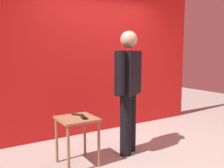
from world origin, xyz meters
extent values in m
plane|color=#9E9991|center=(0.00, 0.00, 0.00)|extent=(12.00, 12.00, 0.00)
cube|color=red|center=(0.00, 1.48, 1.61)|extent=(4.44, 0.12, 3.22)
cylinder|color=black|center=(-0.23, 0.23, 0.44)|extent=(0.23, 0.23, 0.88)
cylinder|color=black|center=(-0.06, 0.35, 0.44)|extent=(0.23, 0.23, 0.88)
cube|color=black|center=(-0.14, 0.29, 1.19)|extent=(0.53, 0.46, 0.62)
cube|color=red|center=(-0.21, 0.39, 1.22)|extent=(0.12, 0.08, 0.52)
cube|color=#C68CB7|center=(-0.22, 0.40, 1.20)|extent=(0.04, 0.03, 0.47)
cylinder|color=black|center=(-0.38, 0.13, 1.20)|extent=(0.16, 0.16, 0.59)
cylinder|color=black|center=(0.10, 0.45, 1.20)|extent=(0.16, 0.16, 0.59)
sphere|color=tan|center=(-0.14, 0.29, 1.66)|extent=(0.24, 0.24, 0.24)
cube|color=olive|center=(-0.94, 0.32, 0.62)|extent=(0.48, 0.48, 0.03)
cylinder|color=olive|center=(-1.15, 0.11, 0.30)|extent=(0.04, 0.04, 0.60)
cylinder|color=olive|center=(-0.73, 0.11, 0.30)|extent=(0.04, 0.04, 0.60)
cylinder|color=olive|center=(-1.15, 0.53, 0.30)|extent=(0.04, 0.04, 0.60)
cylinder|color=olive|center=(-0.73, 0.53, 0.30)|extent=(0.04, 0.04, 0.60)
cube|color=black|center=(-0.87, 0.23, 0.64)|extent=(0.09, 0.15, 0.01)
cube|color=black|center=(-0.88, 0.42, 0.64)|extent=(0.13, 0.17, 0.02)
camera|label=1|loc=(-2.20, -2.56, 1.46)|focal=39.44mm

